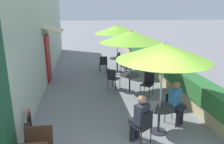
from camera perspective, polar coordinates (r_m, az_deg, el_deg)
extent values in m
cube|color=#B2C1AD|center=(10.76, -17.12, 9.75)|extent=(0.24, 14.53, 4.20)
cube|color=maroon|center=(10.19, -16.34, 3.49)|extent=(0.08, 0.96, 2.10)
cube|color=beige|center=(9.96, -15.14, 10.88)|extent=(0.78, 1.80, 0.30)
cube|color=tan|center=(11.49, 10.72, 1.02)|extent=(0.44, 13.53, 0.45)
cube|color=#2D6B33|center=(11.37, 10.85, 3.47)|extent=(0.60, 12.86, 0.56)
cylinder|color=#28282D|center=(6.19, 11.95, -14.94)|extent=(0.44, 0.44, 0.02)
cylinder|color=#28282D|center=(6.02, 12.14, -12.06)|extent=(0.06, 0.06, 0.71)
cylinder|color=#28282D|center=(5.86, 12.35, -9.02)|extent=(0.77, 0.77, 0.02)
cylinder|color=#B7B7BC|center=(5.69, 12.62, -4.87)|extent=(0.04, 0.04, 2.34)
cone|color=#8CD138|center=(5.41, 13.28, 5.21)|extent=(2.29, 2.29, 0.41)
sphere|color=#B7B7BC|center=(5.38, 13.43, 7.47)|extent=(0.07, 0.07, 0.07)
cube|color=black|center=(6.53, 16.04, -9.17)|extent=(0.55, 0.55, 0.04)
cube|color=black|center=(6.53, 14.82, -7.04)|extent=(0.33, 0.23, 0.42)
cylinder|color=black|center=(6.40, 16.37, -11.96)|extent=(0.02, 0.02, 0.45)
cylinder|color=black|center=(6.68, 18.06, -10.87)|extent=(0.02, 0.02, 0.45)
cylinder|color=black|center=(6.57, 13.68, -10.98)|extent=(0.02, 0.02, 0.45)
cylinder|color=black|center=(6.85, 15.44, -9.97)|extent=(0.02, 0.02, 0.45)
cylinder|color=#23232D|center=(6.48, 16.86, -11.57)|extent=(0.11, 0.11, 0.47)
cylinder|color=#23232D|center=(6.60, 17.61, -11.09)|extent=(0.11, 0.11, 0.47)
cube|color=#23232D|center=(6.45, 16.78, -8.75)|extent=(0.45, 0.47, 0.12)
cube|color=teal|center=(6.41, 16.12, -6.45)|extent=(0.40, 0.37, 0.50)
sphere|color=#A87556|center=(6.27, 16.54, -3.37)|extent=(0.20, 0.20, 0.20)
cube|color=black|center=(5.47, 7.52, -13.85)|extent=(0.55, 0.55, 0.04)
cube|color=black|center=(5.27, 9.16, -12.57)|extent=(0.33, 0.23, 0.42)
cylinder|color=black|center=(5.80, 7.26, -14.52)|extent=(0.02, 0.02, 0.45)
cylinder|color=black|center=(5.57, 4.72, -15.84)|extent=(0.02, 0.02, 0.45)
cylinder|color=black|center=(5.61, 10.13, -15.82)|extent=(0.02, 0.02, 0.45)
cylinder|color=black|center=(5.37, 7.62, -17.29)|extent=(0.02, 0.02, 0.45)
cylinder|color=#23232D|center=(5.73, 6.58, -14.79)|extent=(0.11, 0.11, 0.47)
cylinder|color=#23232D|center=(5.63, 5.45, -15.38)|extent=(0.11, 0.11, 0.47)
cube|color=#23232D|center=(5.48, 6.83, -12.79)|extent=(0.45, 0.47, 0.12)
cube|color=#282D38|center=(5.30, 7.82, -10.83)|extent=(0.40, 0.37, 0.50)
sphere|color=#A87556|center=(5.16, 7.81, -7.10)|extent=(0.20, 0.20, 0.20)
cylinder|color=#232328|center=(5.90, 12.59, -8.27)|extent=(0.07, 0.07, 0.09)
cylinder|color=#28282D|center=(8.69, 4.58, -5.21)|extent=(0.44, 0.44, 0.02)
cylinder|color=#28282D|center=(8.57, 4.63, -3.02)|extent=(0.06, 0.06, 0.71)
cylinder|color=#28282D|center=(8.46, 4.68, -0.77)|extent=(0.77, 0.77, 0.02)
cylinder|color=#B7B7BC|center=(8.34, 4.75, 2.22)|extent=(0.04, 0.04, 2.34)
cone|color=#8CD138|center=(8.16, 4.92, 9.15)|extent=(2.29, 2.29, 0.41)
sphere|color=#B7B7BC|center=(8.13, 4.96, 10.66)|extent=(0.07, 0.07, 0.07)
cube|color=black|center=(8.88, 0.50, -1.68)|extent=(0.56, 0.56, 0.04)
cube|color=black|center=(8.67, -0.14, -0.68)|extent=(0.31, 0.27, 0.42)
cylinder|color=black|center=(9.01, 2.07, -2.93)|extent=(0.02, 0.02, 0.45)
cylinder|color=black|center=(9.19, 0.14, -2.54)|extent=(0.02, 0.02, 0.45)
cylinder|color=black|center=(8.72, 0.88, -3.59)|extent=(0.02, 0.02, 0.45)
cylinder|color=black|center=(8.91, -1.10, -3.17)|extent=(0.02, 0.02, 0.45)
cube|color=black|center=(8.25, 9.11, -3.32)|extent=(0.56, 0.56, 0.04)
cube|color=black|center=(8.35, 9.68, -1.60)|extent=(0.31, 0.27, 0.42)
cylinder|color=black|center=(8.24, 7.39, -4.94)|extent=(0.02, 0.02, 0.45)
cylinder|color=black|center=(8.11, 9.70, -5.40)|extent=(0.02, 0.02, 0.45)
cylinder|color=black|center=(8.55, 8.42, -4.19)|extent=(0.02, 0.02, 0.45)
cylinder|color=black|center=(8.42, 10.66, -4.62)|extent=(0.02, 0.02, 0.45)
cylinder|color=#28282D|center=(11.47, 1.33, 0.16)|extent=(0.44, 0.44, 0.02)
cylinder|color=#28282D|center=(11.37, 1.34, 1.87)|extent=(0.06, 0.06, 0.71)
cylinder|color=#28282D|center=(11.29, 1.35, 3.60)|extent=(0.77, 0.77, 0.02)
cylinder|color=#B7B7BC|center=(11.20, 1.37, 5.87)|extent=(0.04, 0.04, 2.34)
cone|color=#8CD138|center=(11.07, 1.41, 11.04)|extent=(2.29, 2.29, 0.41)
sphere|color=#B7B7BC|center=(11.05, 1.41, 12.16)|extent=(0.07, 0.07, 0.07)
cube|color=black|center=(10.81, 3.74, 1.55)|extent=(0.54, 0.54, 0.04)
cube|color=black|center=(10.88, 4.50, 2.77)|extent=(0.21, 0.35, 0.42)
cylinder|color=black|center=(10.89, 2.39, 0.45)|extent=(0.02, 0.02, 0.45)
cylinder|color=black|center=(10.63, 3.62, 0.03)|extent=(0.02, 0.02, 0.45)
cylinder|color=black|center=(11.12, 3.82, 0.75)|extent=(0.02, 0.02, 0.45)
cylinder|color=black|center=(10.86, 5.06, 0.35)|extent=(0.02, 0.02, 0.45)
cube|color=black|center=(12.01, 2.62, 3.05)|extent=(0.55, 0.55, 0.04)
cube|color=black|center=(12.03, 1.80, 4.11)|extent=(0.22, 0.34, 0.42)
cylinder|color=black|center=(11.84, 3.12, 1.73)|extent=(0.02, 0.02, 0.45)
cylinder|color=black|center=(12.17, 3.70, 2.12)|extent=(0.02, 0.02, 0.45)
cylinder|color=black|center=(11.97, 1.50, 1.90)|extent=(0.02, 0.02, 0.45)
cylinder|color=black|center=(12.29, 2.11, 2.28)|extent=(0.02, 0.02, 0.45)
cube|color=black|center=(11.27, -2.31, 2.18)|extent=(0.41, 0.41, 0.04)
cube|color=black|center=(11.04, -2.24, 3.00)|extent=(0.38, 0.04, 0.42)
cylinder|color=black|center=(11.52, -1.48, 1.33)|extent=(0.02, 0.02, 0.45)
cylinder|color=black|center=(11.49, -3.27, 1.27)|extent=(0.02, 0.02, 0.45)
cylinder|color=black|center=(11.17, -1.30, 0.86)|extent=(0.02, 0.02, 0.45)
cylinder|color=black|center=(11.14, -3.14, 0.80)|extent=(0.02, 0.02, 0.45)
cylinder|color=teal|center=(11.38, 1.26, 4.00)|extent=(0.07, 0.07, 0.09)
torus|color=black|center=(6.09, -20.71, -12.69)|extent=(0.17, 0.68, 0.68)
cylinder|color=#B21E1E|center=(5.53, -21.11, -13.60)|extent=(0.18, 0.83, 0.04)
cylinder|color=#B21E1E|center=(5.46, -21.01, -16.11)|extent=(0.14, 0.61, 0.40)
cylinder|color=#B21E1E|center=(5.23, -21.37, -14.19)|extent=(0.04, 0.04, 0.24)
cube|color=black|center=(5.17, -21.51, -13.04)|extent=(0.14, 0.23, 0.05)
cylinder|color=#B21E1E|center=(5.90, -21.07, -9.83)|extent=(0.11, 0.46, 0.03)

